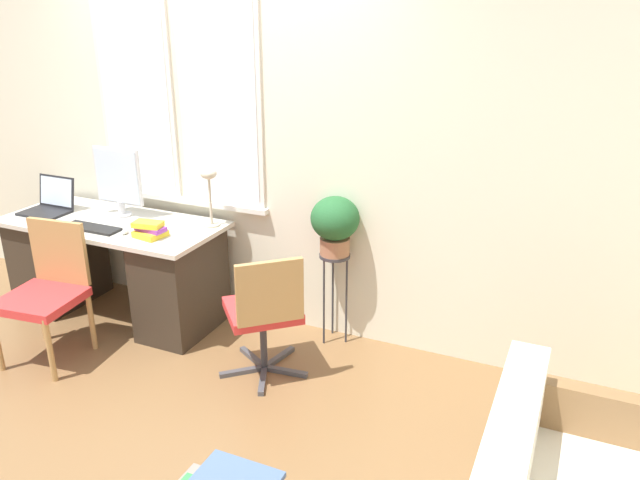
{
  "coord_description": "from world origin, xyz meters",
  "views": [
    {
      "loc": [
        2.31,
        -2.85,
        2.2
      ],
      "look_at": [
        0.96,
        0.18,
        0.92
      ],
      "focal_mm": 35.0,
      "sensor_mm": 36.0,
      "label": 1
    }
  ],
  "objects_px": {
    "laptop": "(49,205)",
    "book_stack": "(150,230)",
    "desk_lamp": "(209,183)",
    "keyboard": "(92,228)",
    "desk_chair_wooden": "(46,289)",
    "monitor": "(118,180)",
    "office_chair_swivel": "(265,312)",
    "plant_stand": "(335,269)",
    "mouse": "(125,232)",
    "potted_plant": "(335,222)"
  },
  "relations": [
    {
      "from": "book_stack",
      "to": "plant_stand",
      "type": "xyz_separation_m",
      "value": [
        1.14,
        0.43,
        -0.25
      ]
    },
    {
      "from": "desk_chair_wooden",
      "to": "keyboard",
      "type": "bearing_deg",
      "value": 82.47
    },
    {
      "from": "mouse",
      "to": "desk_lamp",
      "type": "distance_m",
      "value": 0.65
    },
    {
      "from": "book_stack",
      "to": "office_chair_swivel",
      "type": "height_order",
      "value": "book_stack"
    },
    {
      "from": "potted_plant",
      "to": "mouse",
      "type": "bearing_deg",
      "value": -160.81
    },
    {
      "from": "laptop",
      "to": "monitor",
      "type": "xyz_separation_m",
      "value": [
        0.55,
        0.15,
        0.21
      ]
    },
    {
      "from": "plant_stand",
      "to": "desk_lamp",
      "type": "bearing_deg",
      "value": -174.7
    },
    {
      "from": "book_stack",
      "to": "plant_stand",
      "type": "bearing_deg",
      "value": 20.69
    },
    {
      "from": "mouse",
      "to": "desk_chair_wooden",
      "type": "height_order",
      "value": "desk_chair_wooden"
    },
    {
      "from": "keyboard",
      "to": "potted_plant",
      "type": "bearing_deg",
      "value": 16.57
    },
    {
      "from": "book_stack",
      "to": "keyboard",
      "type": "bearing_deg",
      "value": -174.39
    },
    {
      "from": "laptop",
      "to": "book_stack",
      "type": "relative_size",
      "value": 1.52
    },
    {
      "from": "monitor",
      "to": "desk_lamp",
      "type": "distance_m",
      "value": 0.72
    },
    {
      "from": "laptop",
      "to": "monitor",
      "type": "relative_size",
      "value": 0.67
    },
    {
      "from": "mouse",
      "to": "office_chair_swivel",
      "type": "relative_size",
      "value": 0.08
    },
    {
      "from": "desk_lamp",
      "to": "potted_plant",
      "type": "height_order",
      "value": "desk_lamp"
    },
    {
      "from": "keyboard",
      "to": "mouse",
      "type": "xyz_separation_m",
      "value": [
        0.27,
        0.01,
        0.01
      ]
    },
    {
      "from": "mouse",
      "to": "plant_stand",
      "type": "distance_m",
      "value": 1.42
    },
    {
      "from": "desk_lamp",
      "to": "plant_stand",
      "type": "bearing_deg",
      "value": 5.3
    },
    {
      "from": "desk_chair_wooden",
      "to": "plant_stand",
      "type": "relative_size",
      "value": 1.38
    },
    {
      "from": "book_stack",
      "to": "desk_chair_wooden",
      "type": "bearing_deg",
      "value": -133.77
    },
    {
      "from": "monitor",
      "to": "desk_chair_wooden",
      "type": "distance_m",
      "value": 0.92
    },
    {
      "from": "mouse",
      "to": "potted_plant",
      "type": "relative_size",
      "value": 0.16
    },
    {
      "from": "laptop",
      "to": "desk_lamp",
      "type": "xyz_separation_m",
      "value": [
        1.26,
        0.23,
        0.25
      ]
    },
    {
      "from": "office_chair_swivel",
      "to": "potted_plant",
      "type": "bearing_deg",
      "value": -152.24
    },
    {
      "from": "desk_lamp",
      "to": "desk_chair_wooden",
      "type": "bearing_deg",
      "value": -130.68
    },
    {
      "from": "keyboard",
      "to": "mouse",
      "type": "bearing_deg",
      "value": 3.08
    },
    {
      "from": "desk_lamp",
      "to": "mouse",
      "type": "bearing_deg",
      "value": -139.0
    },
    {
      "from": "monitor",
      "to": "office_chair_swivel",
      "type": "relative_size",
      "value": 0.6
    },
    {
      "from": "laptop",
      "to": "plant_stand",
      "type": "distance_m",
      "value": 2.19
    },
    {
      "from": "laptop",
      "to": "keyboard",
      "type": "bearing_deg",
      "value": -16.39
    },
    {
      "from": "desk_chair_wooden",
      "to": "plant_stand",
      "type": "bearing_deg",
      "value": 23.18
    },
    {
      "from": "keyboard",
      "to": "desk_chair_wooden",
      "type": "bearing_deg",
      "value": -90.99
    },
    {
      "from": "office_chair_swivel",
      "to": "plant_stand",
      "type": "height_order",
      "value": "office_chair_swivel"
    },
    {
      "from": "office_chair_swivel",
      "to": "monitor",
      "type": "bearing_deg",
      "value": -58.76
    },
    {
      "from": "keyboard",
      "to": "office_chair_swivel",
      "type": "relative_size",
      "value": 0.5
    },
    {
      "from": "book_stack",
      "to": "office_chair_swivel",
      "type": "xyz_separation_m",
      "value": [
        0.93,
        -0.15,
        -0.34
      ]
    },
    {
      "from": "book_stack",
      "to": "mouse",
      "type": "bearing_deg",
      "value": -170.67
    },
    {
      "from": "laptop",
      "to": "desk_lamp",
      "type": "height_order",
      "value": "desk_lamp"
    },
    {
      "from": "mouse",
      "to": "office_chair_swivel",
      "type": "distance_m",
      "value": 1.16
    },
    {
      "from": "keyboard",
      "to": "plant_stand",
      "type": "distance_m",
      "value": 1.69
    },
    {
      "from": "office_chair_swivel",
      "to": "plant_stand",
      "type": "relative_size",
      "value": 1.31
    },
    {
      "from": "book_stack",
      "to": "office_chair_swivel",
      "type": "bearing_deg",
      "value": -9.04
    },
    {
      "from": "keyboard",
      "to": "mouse",
      "type": "relative_size",
      "value": 6.67
    },
    {
      "from": "keyboard",
      "to": "desk_chair_wooden",
      "type": "relative_size",
      "value": 0.48
    },
    {
      "from": "book_stack",
      "to": "laptop",
      "type": "bearing_deg",
      "value": 173.41
    },
    {
      "from": "laptop",
      "to": "book_stack",
      "type": "height_order",
      "value": "laptop"
    },
    {
      "from": "monitor",
      "to": "keyboard",
      "type": "bearing_deg",
      "value": -89.83
    },
    {
      "from": "keyboard",
      "to": "laptop",
      "type": "bearing_deg",
      "value": 163.61
    },
    {
      "from": "laptop",
      "to": "keyboard",
      "type": "relative_size",
      "value": 0.79
    }
  ]
}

